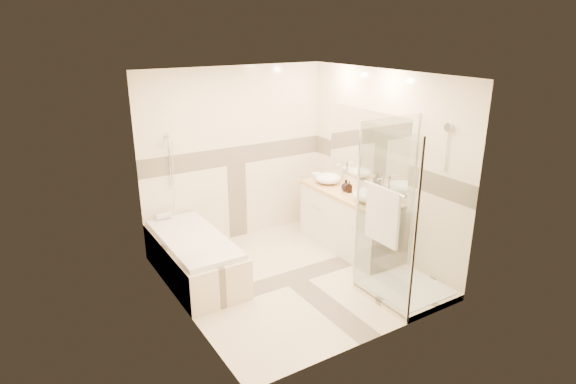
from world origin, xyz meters
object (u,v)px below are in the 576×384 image
vanity (348,221)px  amenity_bottle_a (349,187)px  vessel_sink_near (328,178)px  bathtub (194,255)px  shower_enclosure (398,255)px  amenity_bottle_b (346,185)px  vessel_sink_far (369,195)px

vanity → amenity_bottle_a: (-0.02, -0.01, 0.50)m
vanity → vessel_sink_near: 0.69m
bathtub → vessel_sink_near: vessel_sink_near is taller
amenity_bottle_a → shower_enclosure: bearing=-102.2°
vanity → amenity_bottle_b: 0.51m
vessel_sink_near → amenity_bottle_a: (0.00, -0.48, 0.00)m
vanity → vessel_sink_near: bearing=92.4°
vessel_sink_far → amenity_bottle_a: vessel_sink_far is taller
bathtub → vessel_sink_far: vessel_sink_far is taller
bathtub → amenity_bottle_b: (2.13, -0.29, 0.62)m
shower_enclosure → vessel_sink_far: bearing=72.2°
vanity → amenity_bottle_a: bearing=-159.6°
bathtub → shower_enclosure: (1.86, -1.62, 0.20)m
vessel_sink_far → amenity_bottle_b: size_ratio=2.62×
shower_enclosure → amenity_bottle_b: shower_enclosure is taller
vanity → amenity_bottle_a: 0.50m
amenity_bottle_a → amenity_bottle_b: amenity_bottle_b is taller
bathtub → vessel_sink_far: 2.35m
vessel_sink_near → vanity: bearing=-87.6°
shower_enclosure → vessel_sink_near: shower_enclosure is taller
amenity_bottle_b → shower_enclosure: bearing=-101.6°
vanity → shower_enclosure: (-0.29, -1.27, 0.08)m
shower_enclosure → vessel_sink_near: 1.81m
bathtub → shower_enclosure: 2.47m
vessel_sink_far → amenity_bottle_b: 0.48m
bathtub → vessel_sink_far: size_ratio=3.97×
amenity_bottle_a → vessel_sink_near: bearing=90.0°
vessel_sink_near → vessel_sink_far: size_ratio=0.88×
bathtub → amenity_bottle_a: (2.13, -0.36, 0.62)m
vanity → amenity_bottle_b: (-0.02, 0.06, 0.51)m
vanity → vessel_sink_near: vessel_sink_near is taller
vanity → vessel_sink_near: (-0.02, 0.47, 0.50)m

